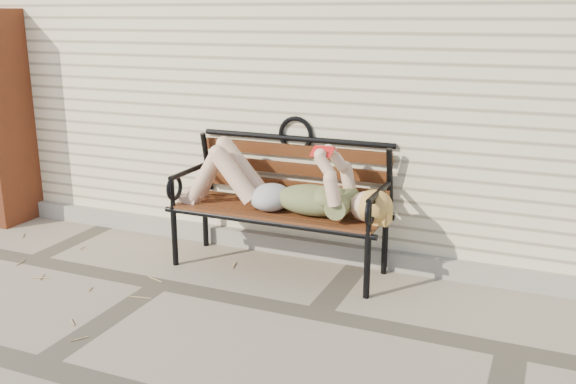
% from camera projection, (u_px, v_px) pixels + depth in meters
% --- Properties ---
extents(ground, '(80.00, 80.00, 0.00)m').
position_uv_depth(ground, '(161.00, 284.00, 4.80)').
color(ground, gray).
rests_on(ground, ground).
extents(house_wall, '(8.00, 4.00, 3.00)m').
position_uv_depth(house_wall, '(308.00, 56.00, 7.05)').
color(house_wall, beige).
rests_on(house_wall, ground).
extents(foundation_strip, '(8.00, 0.10, 0.15)m').
position_uv_depth(foundation_strip, '(223.00, 235.00, 5.63)').
color(foundation_strip, gray).
rests_on(foundation_strip, ground).
extents(garden_bench, '(1.81, 0.72, 1.17)m').
position_uv_depth(garden_bench, '(283.00, 186.00, 5.01)').
color(garden_bench, black).
rests_on(garden_bench, ground).
extents(reading_woman, '(1.70, 0.39, 0.54)m').
position_uv_depth(reading_woman, '(278.00, 186.00, 4.87)').
color(reading_woman, '#0B354D').
rests_on(reading_woman, ground).
extents(straw_scatter, '(2.80, 1.64, 0.01)m').
position_uv_depth(straw_scatter, '(36.00, 265.00, 5.16)').
color(straw_scatter, tan).
rests_on(straw_scatter, ground).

